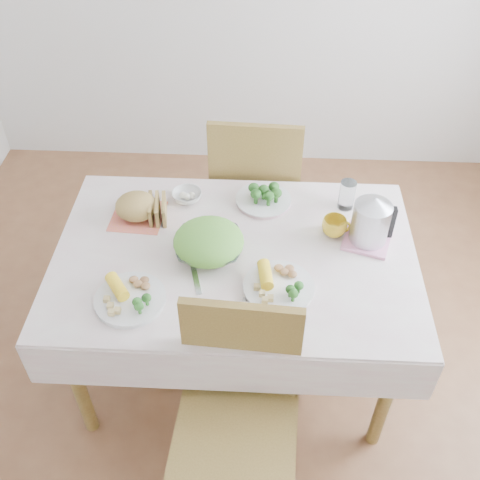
{
  "coord_description": "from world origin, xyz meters",
  "views": [
    {
      "loc": [
        0.1,
        -1.65,
        2.39
      ],
      "look_at": [
        0.02,
        0.02,
        0.82
      ],
      "focal_mm": 42.0,
      "sensor_mm": 36.0,
      "label": 1
    }
  ],
  "objects_px": {
    "chair_near": "(235,440)",
    "chair_far": "(257,195)",
    "dinner_plate_right": "(279,288)",
    "dining_table": "(235,313)",
    "salad_bowl": "(209,247)",
    "yellow_mug": "(334,227)",
    "electric_kettle": "(371,219)",
    "dinner_plate_left": "(130,300)"
  },
  "relations": [
    {
      "from": "chair_near",
      "to": "salad_bowl",
      "type": "relative_size",
      "value": 3.62
    },
    {
      "from": "dining_table",
      "to": "chair_far",
      "type": "height_order",
      "value": "chair_far"
    },
    {
      "from": "dinner_plate_left",
      "to": "electric_kettle",
      "type": "height_order",
      "value": "electric_kettle"
    },
    {
      "from": "dining_table",
      "to": "chair_far",
      "type": "relative_size",
      "value": 1.35
    },
    {
      "from": "dinner_plate_right",
      "to": "yellow_mug",
      "type": "bearing_deg",
      "value": 54.65
    },
    {
      "from": "dinner_plate_left",
      "to": "yellow_mug",
      "type": "relative_size",
      "value": 2.57
    },
    {
      "from": "chair_near",
      "to": "dinner_plate_left",
      "type": "bearing_deg",
      "value": 140.94
    },
    {
      "from": "dining_table",
      "to": "electric_kettle",
      "type": "height_order",
      "value": "electric_kettle"
    },
    {
      "from": "yellow_mug",
      "to": "electric_kettle",
      "type": "height_order",
      "value": "electric_kettle"
    },
    {
      "from": "dining_table",
      "to": "chair_near",
      "type": "xyz_separation_m",
      "value": [
        0.04,
        -0.67,
        0.09
      ]
    },
    {
      "from": "dinner_plate_left",
      "to": "yellow_mug",
      "type": "height_order",
      "value": "yellow_mug"
    },
    {
      "from": "salad_bowl",
      "to": "chair_far",
      "type": "bearing_deg",
      "value": 76.67
    },
    {
      "from": "dining_table",
      "to": "dinner_plate_left",
      "type": "xyz_separation_m",
      "value": [
        -0.38,
        -0.28,
        0.4
      ]
    },
    {
      "from": "dinner_plate_right",
      "to": "dinner_plate_left",
      "type": "bearing_deg",
      "value": -171.02
    },
    {
      "from": "dining_table",
      "to": "yellow_mug",
      "type": "xyz_separation_m",
      "value": [
        0.42,
        0.14,
        0.43
      ]
    },
    {
      "from": "chair_far",
      "to": "dinner_plate_right",
      "type": "distance_m",
      "value": 1.01
    },
    {
      "from": "chair_near",
      "to": "dinner_plate_left",
      "type": "height_order",
      "value": "chair_near"
    },
    {
      "from": "dining_table",
      "to": "salad_bowl",
      "type": "bearing_deg",
      "value": -178.73
    },
    {
      "from": "salad_bowl",
      "to": "dinner_plate_left",
      "type": "height_order",
      "value": "salad_bowl"
    },
    {
      "from": "chair_far",
      "to": "salad_bowl",
      "type": "relative_size",
      "value": 3.82
    },
    {
      "from": "dinner_plate_right",
      "to": "electric_kettle",
      "type": "height_order",
      "value": "electric_kettle"
    },
    {
      "from": "dining_table",
      "to": "salad_bowl",
      "type": "height_order",
      "value": "salad_bowl"
    },
    {
      "from": "chair_near",
      "to": "salad_bowl",
      "type": "height_order",
      "value": "chair_near"
    },
    {
      "from": "salad_bowl",
      "to": "dinner_plate_left",
      "type": "relative_size",
      "value": 1.0
    },
    {
      "from": "dining_table",
      "to": "dinner_plate_right",
      "type": "bearing_deg",
      "value": -46.75
    },
    {
      "from": "salad_bowl",
      "to": "yellow_mug",
      "type": "xyz_separation_m",
      "value": [
        0.52,
        0.14,
        0.01
      ]
    },
    {
      "from": "dinner_plate_right",
      "to": "yellow_mug",
      "type": "xyz_separation_m",
      "value": [
        0.24,
        0.33,
        0.03
      ]
    },
    {
      "from": "dining_table",
      "to": "salad_bowl",
      "type": "xyz_separation_m",
      "value": [
        -0.11,
        -0.0,
        0.42
      ]
    },
    {
      "from": "chair_far",
      "to": "electric_kettle",
      "type": "distance_m",
      "value": 0.92
    },
    {
      "from": "chair_far",
      "to": "dinner_plate_left",
      "type": "relative_size",
      "value": 3.8
    },
    {
      "from": "chair_near",
      "to": "chair_far",
      "type": "distance_m",
      "value": 1.43
    },
    {
      "from": "dinner_plate_right",
      "to": "yellow_mug",
      "type": "distance_m",
      "value": 0.41
    },
    {
      "from": "dinner_plate_right",
      "to": "chair_near",
      "type": "bearing_deg",
      "value": -106.9
    },
    {
      "from": "chair_near",
      "to": "chair_far",
      "type": "bearing_deg",
      "value": 92.22
    },
    {
      "from": "chair_far",
      "to": "yellow_mug",
      "type": "xyz_separation_m",
      "value": [
        0.34,
        -0.62,
        0.34
      ]
    },
    {
      "from": "salad_bowl",
      "to": "electric_kettle",
      "type": "height_order",
      "value": "electric_kettle"
    },
    {
      "from": "dining_table",
      "to": "dinner_plate_right",
      "type": "xyz_separation_m",
      "value": [
        0.18,
        -0.19,
        0.4
      ]
    },
    {
      "from": "dinner_plate_left",
      "to": "electric_kettle",
      "type": "relative_size",
      "value": 1.25
    },
    {
      "from": "dining_table",
      "to": "yellow_mug",
      "type": "distance_m",
      "value": 0.61
    },
    {
      "from": "salad_bowl",
      "to": "yellow_mug",
      "type": "distance_m",
      "value": 0.54
    },
    {
      "from": "salad_bowl",
      "to": "yellow_mug",
      "type": "height_order",
      "value": "yellow_mug"
    },
    {
      "from": "dining_table",
      "to": "dinner_plate_left",
      "type": "relative_size",
      "value": 5.13
    }
  ]
}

